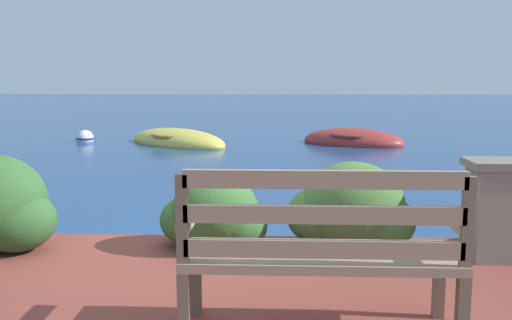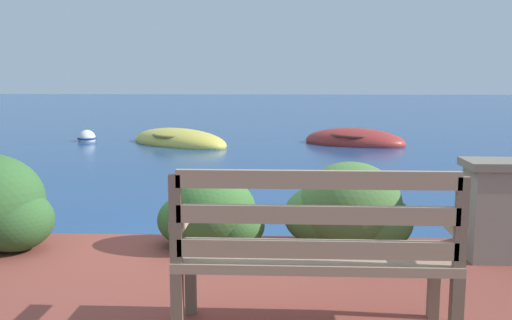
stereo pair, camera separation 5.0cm
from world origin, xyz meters
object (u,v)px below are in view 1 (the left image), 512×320
(rowboat_mid, at_px, (353,142))
(mooring_buoy, at_px, (85,138))
(park_bench, at_px, (320,248))
(rowboat_nearest, at_px, (177,142))

(rowboat_mid, relative_size, mooring_buoy, 5.86)
(mooring_buoy, bearing_deg, park_bench, -65.18)
(rowboat_mid, distance_m, mooring_buoy, 6.35)
(rowboat_nearest, bearing_deg, park_bench, -37.71)
(rowboat_nearest, relative_size, mooring_buoy, 6.58)
(rowboat_nearest, height_order, rowboat_mid, rowboat_mid)
(rowboat_nearest, xyz_separation_m, rowboat_mid, (4.04, 0.17, 0.00))
(rowboat_mid, bearing_deg, park_bench, 106.15)
(park_bench, xyz_separation_m, mooring_buoy, (-4.86, 10.51, -0.63))
(park_bench, height_order, mooring_buoy, park_bench)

